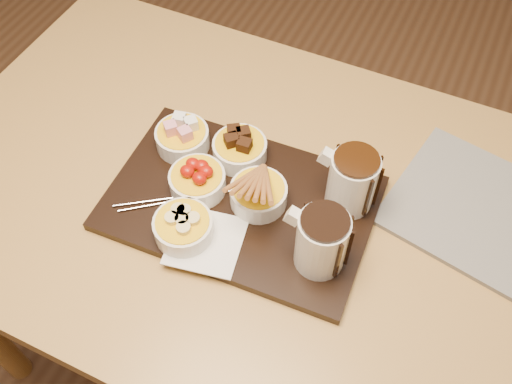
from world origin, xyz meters
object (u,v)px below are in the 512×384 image
at_px(dining_table, 242,219).
at_px(pitcher_dark_chocolate, 322,242).
at_px(bowl_strawberries, 198,182).
at_px(pitcher_milk_chocolate, 352,182).
at_px(newspaper, 489,215).
at_px(serving_board, 241,203).

height_order(dining_table, pitcher_dark_chocolate, pitcher_dark_chocolate).
relative_size(bowl_strawberries, pitcher_milk_chocolate, 0.89).
height_order(bowl_strawberries, newspaper, bowl_strawberries).
height_order(dining_table, pitcher_milk_chocolate, pitcher_milk_chocolate).
relative_size(serving_board, pitcher_dark_chocolate, 4.09).
height_order(dining_table, serving_board, serving_board).
bearing_deg(serving_board, pitcher_milk_chocolate, 21.80).
xyz_separation_m(bowl_strawberries, newspaper, (0.49, 0.17, -0.03)).
relative_size(dining_table, pitcher_dark_chocolate, 10.68).
distance_m(serving_board, newspaper, 0.44).
distance_m(dining_table, newspaper, 0.45).
bearing_deg(dining_table, serving_board, -64.68).
relative_size(dining_table, bowl_strawberries, 12.00).
distance_m(dining_table, bowl_strawberries, 0.16).
height_order(pitcher_dark_chocolate, newspaper, pitcher_dark_chocolate).
bearing_deg(pitcher_dark_chocolate, bowl_strawberries, 167.35).
bearing_deg(dining_table, newspaper, 16.99).
distance_m(pitcher_dark_chocolate, pitcher_milk_chocolate, 0.13).
xyz_separation_m(serving_board, pitcher_milk_chocolate, (0.17, 0.08, 0.07)).
height_order(dining_table, bowl_strawberries, bowl_strawberries).
distance_m(bowl_strawberries, newspaper, 0.52).
distance_m(dining_table, pitcher_dark_chocolate, 0.27).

